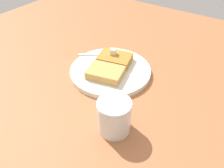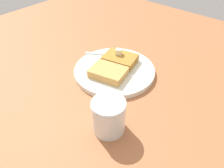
% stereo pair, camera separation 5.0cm
% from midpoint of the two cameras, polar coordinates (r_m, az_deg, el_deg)
% --- Properties ---
extents(table_surface, '(1.19, 1.19, 0.03)m').
position_cam_midpoint_polar(table_surface, '(0.78, -8.11, 6.19)').
color(table_surface, '#A8623B').
rests_on(table_surface, ground).
extents(plate, '(0.25, 0.25, 0.02)m').
position_cam_midpoint_polar(plate, '(0.69, -2.50, 3.54)').
color(plate, silver).
rests_on(plate, table_surface).
extents(toast_slice_left, '(0.10, 0.12, 0.02)m').
position_cam_midpoint_polar(toast_slice_left, '(0.71, -1.29, 6.54)').
color(toast_slice_left, '#AE782F').
rests_on(toast_slice_left, plate).
extents(toast_slice_middle, '(0.10, 0.12, 0.02)m').
position_cam_midpoint_polar(toast_slice_middle, '(0.65, -3.91, 2.90)').
color(toast_slice_middle, tan).
rests_on(toast_slice_middle, plate).
extents(butter_pat_primary, '(0.02, 0.02, 0.02)m').
position_cam_midpoint_polar(butter_pat_primary, '(0.70, -1.74, 8.40)').
color(butter_pat_primary, '#F2E8B2').
rests_on(butter_pat_primary, toast_slice_left).
extents(fork, '(0.10, 0.14, 0.00)m').
position_cam_midpoint_polar(fork, '(0.75, -3.58, 7.61)').
color(fork, silver).
rests_on(fork, plate).
extents(syrup_jar, '(0.08, 0.08, 0.09)m').
position_cam_midpoint_polar(syrup_jar, '(0.50, -2.31, -8.65)').
color(syrup_jar, '#351405').
rests_on(syrup_jar, table_surface).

